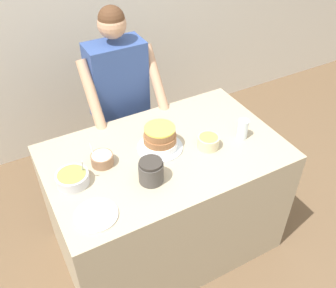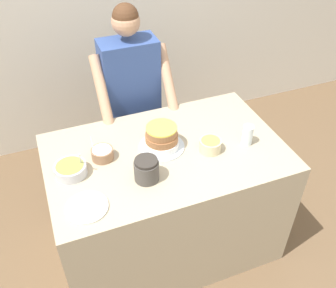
{
  "view_description": "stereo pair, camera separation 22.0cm",
  "coord_description": "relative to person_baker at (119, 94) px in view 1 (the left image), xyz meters",
  "views": [
    {
      "loc": [
        -0.82,
        -1.08,
        2.39
      ],
      "look_at": [
        -0.0,
        0.41,
        0.99
      ],
      "focal_mm": 40.0,
      "sensor_mm": 36.0,
      "label": 1
    },
    {
      "loc": [
        -0.62,
        -1.18,
        2.39
      ],
      "look_at": [
        -0.0,
        0.41,
        0.99
      ],
      "focal_mm": 40.0,
      "sensor_mm": 36.0,
      "label": 2
    }
  ],
  "objects": [
    {
      "name": "wall_back",
      "position": [
        0.01,
        0.84,
        0.36
      ],
      "size": [
        10.0,
        0.05,
        2.6
      ],
      "color": "silver",
      "rests_on": "ground_plane"
    },
    {
      "name": "counter",
      "position": [
        0.01,
        -0.68,
        -0.49
      ],
      "size": [
        1.46,
        0.91,
        0.89
      ],
      "color": "tan",
      "rests_on": "ground_plane"
    },
    {
      "name": "person_baker",
      "position": [
        0.0,
        0.0,
        0.0
      ],
      "size": [
        0.55,
        0.45,
        1.58
      ],
      "color": "#2D2D38",
      "rests_on": "ground_plane"
    },
    {
      "name": "cake",
      "position": [
        0.0,
        -0.64,
        0.02
      ],
      "size": [
        0.28,
        0.28,
        0.16
      ],
      "color": "silver",
      "rests_on": "counter"
    },
    {
      "name": "frosting_bowl_yellow",
      "position": [
        0.27,
        -0.77,
        -0.0
      ],
      "size": [
        0.13,
        0.13,
        0.08
      ],
      "color": "beige",
      "rests_on": "counter"
    },
    {
      "name": "frosting_bowl_white",
      "position": [
        -0.36,
        -0.6,
        -0.01
      ],
      "size": [
        0.13,
        0.13,
        0.15
      ],
      "color": "#936B4C",
      "rests_on": "counter"
    },
    {
      "name": "frosting_bowl_olive",
      "position": [
        -0.56,
        -0.67,
        -0.01
      ],
      "size": [
        0.18,
        0.18,
        0.16
      ],
      "color": "silver",
      "rests_on": "counter"
    },
    {
      "name": "drinking_glass",
      "position": [
        0.51,
        -0.79,
        0.02
      ],
      "size": [
        0.07,
        0.07,
        0.13
      ],
      "color": "silver",
      "rests_on": "counter"
    },
    {
      "name": "ceramic_plate",
      "position": [
        -0.53,
        -0.96,
        -0.04
      ],
      "size": [
        0.23,
        0.23,
        0.01
      ],
      "color": "white",
      "rests_on": "counter"
    },
    {
      "name": "stoneware_jar",
      "position": [
        -0.17,
        -0.86,
        0.02
      ],
      "size": [
        0.14,
        0.14,
        0.14
      ],
      "color": "#4C4742",
      "rests_on": "counter"
    }
  ]
}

